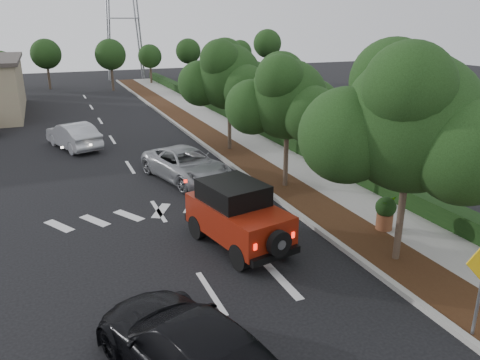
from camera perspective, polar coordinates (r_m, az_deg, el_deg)
ground at (r=12.64m, az=-3.54°, el=-13.56°), size 120.00×120.00×0.00m
curb at (r=24.45m, az=-2.61°, el=2.97°), size 0.20×70.00×0.15m
planting_strip at (r=24.80m, az=-0.43°, el=3.18°), size 1.80×70.00×0.12m
sidewalk at (r=25.55m, az=3.52°, el=3.62°), size 2.00×70.00×0.12m
hedge at (r=26.09m, az=6.31°, el=4.63°), size 0.80×70.00×0.80m
transmission_tower at (r=59.26m, az=-13.58°, el=11.82°), size 7.00×4.00×28.00m
street_tree_near at (r=14.80m, az=18.38°, el=-9.40°), size 3.80×3.80×5.92m
street_tree_mid at (r=20.07m, az=5.49°, el=-0.93°), size 3.20×3.20×5.32m
street_tree_far at (r=25.71m, az=-1.27°, el=3.61°), size 3.40×3.40×5.62m
light_pole_a at (r=36.89m, az=-27.15°, el=6.23°), size 2.00×0.22×9.00m
red_jeep at (r=14.66m, az=-0.63°, el=-4.14°), size 2.46×4.18×2.05m
silver_suv_ahead at (r=20.93m, az=-6.52°, el=1.87°), size 3.52×5.42×1.39m
black_suv_oncoming at (r=9.66m, az=-6.09°, el=-19.85°), size 3.60×5.54×1.49m
silver_sedan_oncoming at (r=27.63m, az=-19.66°, el=5.14°), size 2.88×4.66×1.45m
terracotta_planter at (r=16.29m, az=17.32°, el=-3.50°), size 0.69×0.69×1.19m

